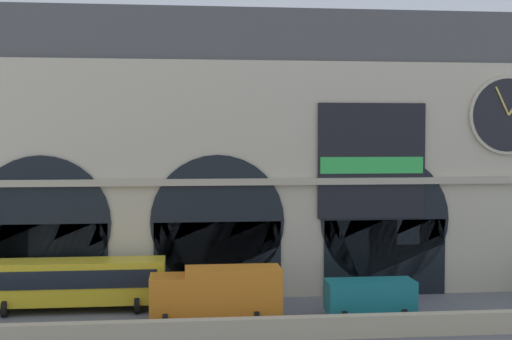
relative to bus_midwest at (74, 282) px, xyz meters
The scene contains 6 objects.
ground_plane 9.49m from the bus_midwest, 17.81° to the right, with size 200.00×200.00×0.00m, color slate.
quay_parapet_wall 11.56m from the bus_midwest, 39.46° to the right, with size 90.00×0.70×1.18m, color #BCAD8C.
station_building 12.68m from the bus_midwest, 28.83° to the left, with size 47.05×5.94×19.14m.
bus_midwest is the anchor object (origin of this frame).
box_truck_center 9.23m from the bus_midwest, 21.69° to the right, with size 7.50×2.91×3.12m.
van_mideast 17.90m from the bus_midwest, 10.81° to the right, with size 5.20×2.48×2.20m.
Camera 1 is at (-2.24, -39.94, 10.63)m, focal length 48.59 mm.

